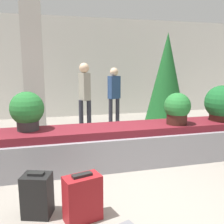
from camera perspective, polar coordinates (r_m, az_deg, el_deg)
name	(u,v)px	position (r m, az deg, el deg)	size (l,w,h in m)	color
ground_plane	(140,205)	(3.28, 6.44, -20.33)	(18.00, 18.00, 0.00)	gray
back_wall	(79,68)	(8.38, -7.55, 9.97)	(18.00, 0.06, 3.20)	silver
carousel	(112,146)	(4.35, 0.00, -7.68)	(6.45, 0.87, 0.66)	gray
pillar	(34,69)	(5.74, -17.49, 9.31)	(0.42, 0.42, 3.20)	beige
suitcase_4	(83,198)	(2.90, -6.74, -18.94)	(0.44, 0.32, 0.54)	maroon
suitcase_5	(37,195)	(3.08, -16.71, -17.71)	(0.37, 0.33, 0.52)	black
potted_plant_0	(177,108)	(4.52, 14.68, 0.78)	(0.46, 0.46, 0.56)	#381914
potted_plant_1	(222,104)	(5.09, 23.78, 1.76)	(0.63, 0.63, 0.66)	#381914
potted_plant_2	(27,110)	(4.18, -18.83, 0.33)	(0.54, 0.54, 0.62)	#2D2D2D
traveler_0	(85,91)	(6.21, -6.27, 4.71)	(0.31, 0.36, 1.74)	#282833
traveler_1	(114,92)	(6.90, 0.48, 4.63)	(0.37, 0.30, 1.62)	#282833
decorated_tree	(167,78)	(6.89, 12.37, 7.63)	(1.10, 1.10, 2.53)	#4C331E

